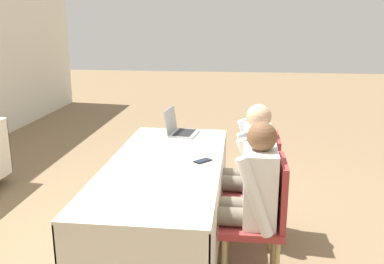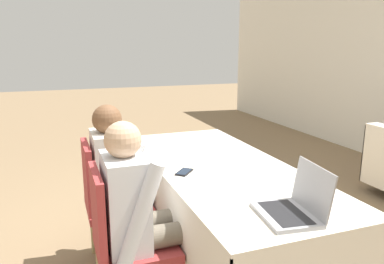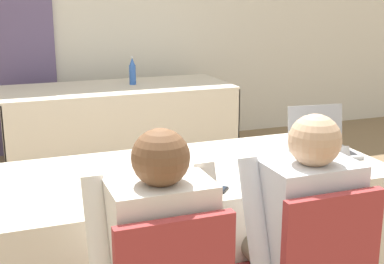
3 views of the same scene
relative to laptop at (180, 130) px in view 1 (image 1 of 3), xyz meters
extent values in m
plane|color=#846B4C|center=(-0.83, 0.00, -0.80)|extent=(24.00, 24.00, 0.00)
cube|color=beige|center=(-0.83, 0.00, -0.06)|extent=(2.08, 0.87, 0.02)
cube|color=beige|center=(-0.83, -0.43, -0.38)|extent=(2.08, 0.01, 0.62)
cube|color=beige|center=(-0.83, 0.43, -0.38)|extent=(2.08, 0.01, 0.62)
cube|color=beige|center=(0.20, 0.00, -0.38)|extent=(0.01, 0.87, 0.62)
cylinder|color=#333333|center=(-0.83, 0.00, -0.74)|extent=(0.06, 0.06, 0.12)
cube|color=#99999E|center=(-0.01, -0.04, -0.04)|extent=(0.35, 0.28, 0.02)
cube|color=black|center=(-0.01, -0.04, -0.03)|extent=(0.30, 0.20, 0.00)
cube|color=#99999E|center=(0.01, 0.09, 0.09)|extent=(0.32, 0.08, 0.23)
cube|color=black|center=(0.01, 0.09, 0.09)|extent=(0.29, 0.07, 0.20)
cube|color=black|center=(-0.77, -0.29, -0.04)|extent=(0.15, 0.15, 0.01)
cube|color=#192333|center=(-0.77, -0.29, -0.04)|extent=(0.14, 0.13, 0.00)
cube|color=white|center=(-0.30, -0.13, -0.05)|extent=(0.30, 0.35, 0.00)
cube|color=white|center=(-0.63, -0.15, -0.05)|extent=(0.27, 0.33, 0.00)
cylinder|color=tan|center=(-0.96, -0.49, -0.60)|extent=(0.04, 0.04, 0.41)
cylinder|color=tan|center=(-0.96, -0.84, -0.60)|extent=(0.04, 0.04, 0.41)
cube|color=#9E3333|center=(-1.13, -0.66, -0.37)|extent=(0.44, 0.44, 0.05)
cube|color=#9E3333|center=(-1.13, -0.86, -0.12)|extent=(0.40, 0.04, 0.45)
cylinder|color=tan|center=(-0.35, -0.49, -0.60)|extent=(0.04, 0.04, 0.41)
cylinder|color=tan|center=(-0.71, -0.49, -0.60)|extent=(0.04, 0.04, 0.41)
cylinder|color=tan|center=(-0.35, -0.84, -0.60)|extent=(0.04, 0.04, 0.41)
cylinder|color=tan|center=(-0.71, -0.84, -0.60)|extent=(0.04, 0.04, 0.41)
cube|color=#9E3333|center=(-0.53, -0.66, -0.37)|extent=(0.44, 0.44, 0.05)
cube|color=#9E3333|center=(-0.53, -0.86, -0.12)|extent=(0.40, 0.04, 0.45)
cylinder|color=#665B4C|center=(-1.04, -0.53, -0.28)|extent=(0.13, 0.42, 0.13)
cylinder|color=#665B4C|center=(-1.22, -0.53, -0.28)|extent=(0.13, 0.42, 0.13)
cylinder|color=#665B4C|center=(-1.04, -0.35, -0.57)|extent=(0.10, 0.10, 0.46)
cylinder|color=#665B4C|center=(-1.22, -0.35, -0.57)|extent=(0.10, 0.10, 0.46)
cube|color=silver|center=(-1.13, -0.71, -0.08)|extent=(0.36, 0.22, 0.52)
cylinder|color=silver|center=(-0.92, -0.67, -0.08)|extent=(0.08, 0.26, 0.54)
cylinder|color=silver|center=(-1.34, -0.67, -0.08)|extent=(0.08, 0.26, 0.54)
sphere|color=brown|center=(-1.13, -0.71, 0.27)|extent=(0.20, 0.20, 0.20)
cylinder|color=#665B4C|center=(-0.44, -0.53, -0.28)|extent=(0.13, 0.42, 0.13)
cylinder|color=#665B4C|center=(-0.62, -0.53, -0.28)|extent=(0.13, 0.42, 0.13)
cylinder|color=#665B4C|center=(-0.44, -0.35, -0.57)|extent=(0.10, 0.10, 0.46)
cylinder|color=#665B4C|center=(-0.62, -0.35, -0.57)|extent=(0.10, 0.10, 0.46)
cube|color=silver|center=(-0.53, -0.71, -0.08)|extent=(0.36, 0.22, 0.52)
cylinder|color=silver|center=(-0.32, -0.67, -0.08)|extent=(0.08, 0.26, 0.54)
cylinder|color=silver|center=(-0.74, -0.67, -0.08)|extent=(0.08, 0.26, 0.54)
sphere|color=tan|center=(-0.53, -0.71, 0.27)|extent=(0.20, 0.20, 0.20)
camera|label=1|loc=(-3.88, -0.57, 1.02)|focal=40.00mm
camera|label=2|loc=(1.39, -1.03, 0.75)|focal=35.00mm
camera|label=3|loc=(-1.63, -2.34, 0.81)|focal=50.00mm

